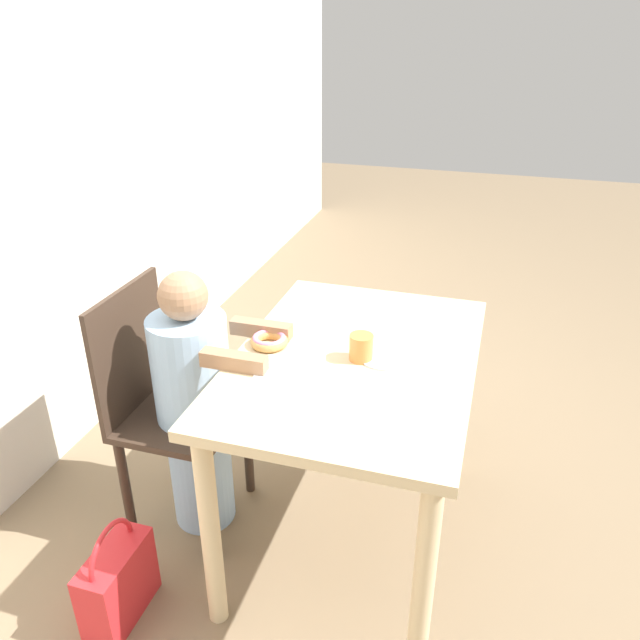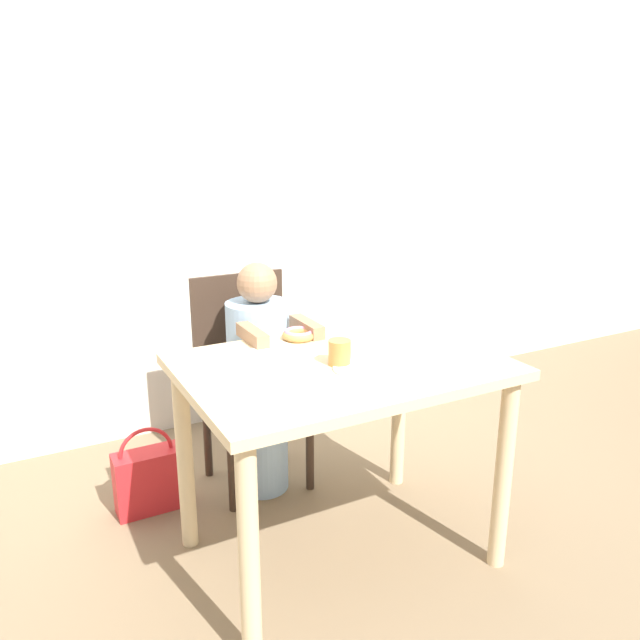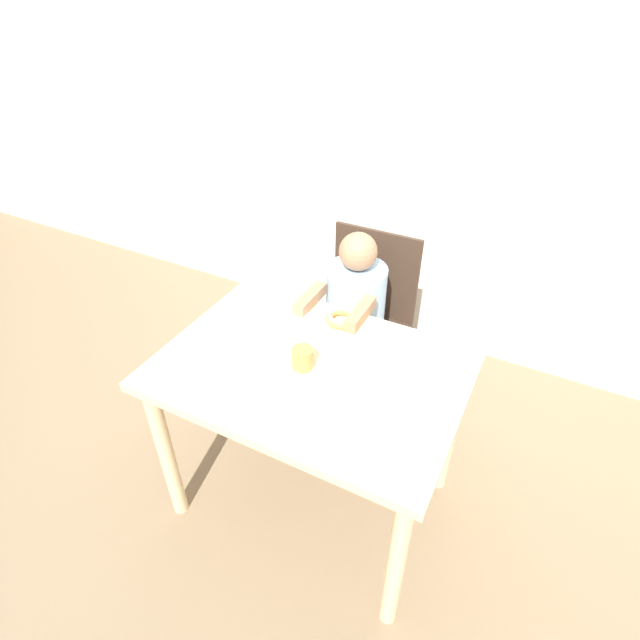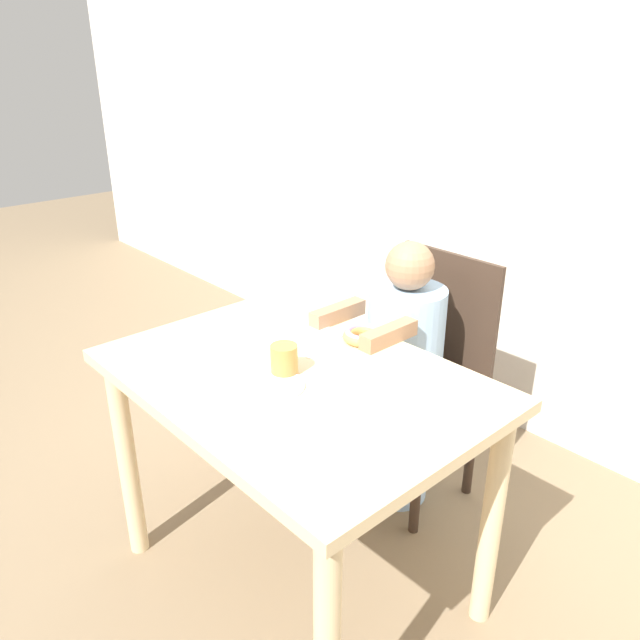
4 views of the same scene
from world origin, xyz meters
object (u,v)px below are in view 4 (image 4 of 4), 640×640
child_figure (402,380)px  handbag (324,407)px  cup (284,360)px  donut (363,335)px  chair (423,373)px

child_figure → handbag: child_figure is taller
child_figure → handbag: 0.60m
child_figure → cup: bearing=-84.7°
donut → handbag: size_ratio=0.34×
chair → cup: bearing=-85.6°
handbag → chair: bearing=6.5°
handbag → cup: bearing=-50.1°
donut → handbag: donut is taller
handbag → cup: (0.53, -0.64, 0.66)m
chair → donut: chair is taller
donut → chair: bearing=97.9°
chair → child_figure: 0.12m
chair → handbag: size_ratio=2.49×
chair → handbag: bearing=-173.5°
chair → child_figure: (0.00, -0.12, 0.02)m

